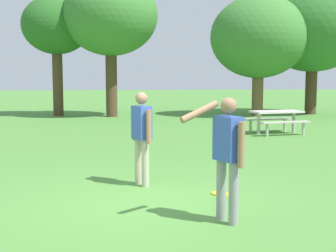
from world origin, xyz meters
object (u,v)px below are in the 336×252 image
person_thrower (142,132)px  tree_tall_left (56,26)px  person_catcher (227,150)px  tree_far_right (259,37)px  tree_slender_mid (313,26)px  picnic_table_near (276,117)px  tree_broad_center (111,16)px  frisbee (220,193)px

person_thrower → tree_tall_left: size_ratio=0.28×
person_catcher → tree_far_right: tree_far_right is taller
tree_slender_mid → tree_tall_left: bearing=178.8°
picnic_table_near → tree_broad_center: 10.04m
person_catcher → tree_tall_left: tree_tall_left is taller
person_catcher → tree_broad_center: size_ratio=0.25×
tree_broad_center → tree_far_right: bearing=-2.4°
person_catcher → tree_far_right: size_ratio=0.28×
tree_tall_left → tree_slender_mid: size_ratio=0.86×
frisbee → tree_slender_mid: 17.88m
tree_slender_mid → frisbee: bearing=-118.1°
tree_broad_center → person_catcher: bearing=-83.8°
person_thrower → frisbee: 1.72m
frisbee → tree_far_right: size_ratio=0.05×
tree_tall_left → tree_slender_mid: tree_slender_mid is taller
frisbee → tree_far_right: 15.80m
frisbee → tree_broad_center: size_ratio=0.04×
tree_tall_left → tree_far_right: size_ratio=1.00×
tree_tall_left → tree_slender_mid: 12.78m
person_thrower → person_catcher: bearing=-65.2°
tree_far_right → person_catcher: bearing=-108.5°
picnic_table_near → tree_tall_left: size_ratio=0.33×
tree_far_right → tree_slender_mid: 3.24m
frisbee → tree_tall_left: bearing=106.5°
person_thrower → tree_far_right: tree_far_right is taller
frisbee → tree_tall_left: 16.79m
picnic_table_near → tree_broad_center: tree_broad_center is taller
person_thrower → tree_tall_left: tree_tall_left is taller
tree_far_right → tree_tall_left: bearing=173.6°
tree_far_right → person_thrower: bearing=-114.7°
tree_tall_left → tree_far_right: tree_far_right is taller
tree_broad_center → picnic_table_near: bearing=-52.0°
person_thrower → tree_slender_mid: 17.65m
picnic_table_near → tree_slender_mid: size_ratio=0.28×
person_thrower → tree_far_right: (6.32, 13.71, 2.86)m
frisbee → tree_slender_mid: tree_slender_mid is taller
person_thrower → tree_tall_left: (-3.39, 14.80, 3.38)m
person_thrower → person_catcher: size_ratio=1.00×
frisbee → tree_tall_left: size_ratio=0.05×
tree_tall_left → tree_far_right: 9.78m
tree_broad_center → tree_slender_mid: tree_slender_mid is taller
person_thrower → picnic_table_near: person_thrower is taller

